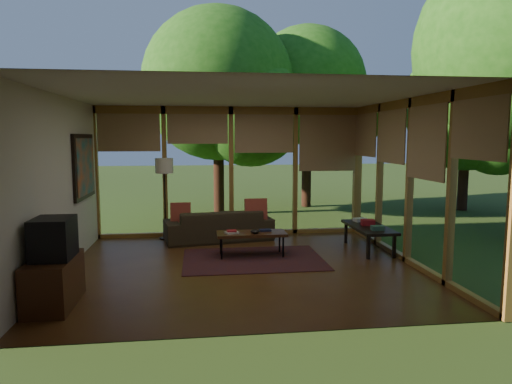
{
  "coord_description": "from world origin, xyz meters",
  "views": [
    {
      "loc": [
        -0.69,
        -7.06,
        2.06
      ],
      "look_at": [
        0.3,
        0.7,
        1.13
      ],
      "focal_mm": 32.0,
      "sensor_mm": 36.0,
      "label": 1
    }
  ],
  "objects": [
    {
      "name": "wall_painting",
      "position": [
        -2.71,
        1.4,
        1.55
      ],
      "size": [
        0.06,
        1.35,
        1.15
      ],
      "color": "black",
      "rests_on": "wall_left"
    },
    {
      "name": "window_wall_back",
      "position": [
        0.0,
        2.5,
        1.35
      ],
      "size": [
        5.5,
        0.12,
        2.7
      ],
      "primitive_type": "cube",
      "color": "#A47633",
      "rests_on": "ground"
    },
    {
      "name": "ceiling",
      "position": [
        0.0,
        0.0,
        2.7
      ],
      "size": [
        5.5,
        5.5,
        0.0
      ],
      "primitive_type": "plane",
      "rotation": [
        3.14,
        0.0,
        0.0
      ],
      "color": "white",
      "rests_on": "ground"
    },
    {
      "name": "pillow_right",
      "position": [
        0.45,
        1.95,
        0.6
      ],
      "size": [
        0.45,
        0.24,
        0.47
      ],
      "primitive_type": "cube",
      "rotation": [
        -0.21,
        0.0,
        0.0
      ],
      "color": "maroon",
      "rests_on": "sofa"
    },
    {
      "name": "ct_book_upper",
      "position": [
        -0.14,
        0.62,
        0.47
      ],
      "size": [
        0.16,
        0.12,
        0.03
      ],
      "primitive_type": "cube",
      "rotation": [
        0.0,
        0.0,
        -0.0
      ],
      "color": "maroon",
      "rests_on": "coffee_table"
    },
    {
      "name": "ct_book_side",
      "position": [
        0.46,
        0.75,
        0.44
      ],
      "size": [
        0.21,
        0.17,
        0.03
      ],
      "primitive_type": "cube",
      "rotation": [
        0.0,
        0.0,
        0.11
      ],
      "color": "black",
      "rests_on": "coffee_table"
    },
    {
      "name": "sofa",
      "position": [
        -0.3,
        2.0,
        0.31
      ],
      "size": [
        2.25,
        1.2,
        0.62
      ],
      "primitive_type": "imported",
      "rotation": [
        0.0,
        0.0,
        3.32
      ],
      "color": "#392E1C",
      "rests_on": "floor"
    },
    {
      "name": "pillow_left",
      "position": [
        -1.05,
        1.95,
        0.58
      ],
      "size": [
        0.4,
        0.21,
        0.41
      ],
      "primitive_type": "cube",
      "rotation": [
        -0.21,
        0.0,
        0.0
      ],
      "color": "maroon",
      "rests_on": "sofa"
    },
    {
      "name": "ct_book_lower",
      "position": [
        -0.14,
        0.62,
        0.44
      ],
      "size": [
        0.25,
        0.23,
        0.03
      ],
      "primitive_type": "cube",
      "rotation": [
        0.0,
        0.0,
        0.4
      ],
      "color": "beige",
      "rests_on": "coffee_table"
    },
    {
      "name": "wall_front",
      "position": [
        0.0,
        -2.5,
        1.35
      ],
      "size": [
        5.5,
        0.04,
        2.7
      ],
      "primitive_type": "cube",
      "color": "beige",
      "rests_on": "ground"
    },
    {
      "name": "window_wall_right",
      "position": [
        2.75,
        0.0,
        1.35
      ],
      "size": [
        0.12,
        5.0,
        2.7
      ],
      "primitive_type": "cube",
      "color": "#A47633",
      "rests_on": "ground"
    },
    {
      "name": "side_console",
      "position": [
        2.4,
        0.83,
        0.41
      ],
      "size": [
        0.6,
        1.4,
        0.46
      ],
      "color": "black",
      "rests_on": "floor"
    },
    {
      "name": "console_book_c",
      "position": [
        2.4,
        1.28,
        0.49
      ],
      "size": [
        0.26,
        0.21,
        0.06
      ],
      "primitive_type": "cube",
      "rotation": [
        0.0,
        0.0,
        0.17
      ],
      "color": "beige",
      "rests_on": "side_console"
    },
    {
      "name": "tree_nw",
      "position": [
        -0.14,
        5.26,
        3.45
      ],
      "size": [
        4.01,
        4.01,
        5.46
      ],
      "color": "#321B12",
      "rests_on": "ground"
    },
    {
      "name": "tree_far",
      "position": [
        6.5,
        5.01,
        2.79
      ],
      "size": [
        3.32,
        3.32,
        4.45
      ],
      "color": "#321B12",
      "rests_on": "ground"
    },
    {
      "name": "ct_bowl",
      "position": [
        0.26,
        0.57,
        0.46
      ],
      "size": [
        0.16,
        0.16,
        0.07
      ],
      "primitive_type": "ellipsoid",
      "color": "black",
      "rests_on": "coffee_table"
    },
    {
      "name": "exterior_lawn",
      "position": [
        8.0,
        8.0,
        -0.01
      ],
      "size": [
        40.0,
        40.0,
        0.0
      ],
      "primitive_type": "plane",
      "color": "#334F1D",
      "rests_on": "ground"
    },
    {
      "name": "media_cabinet",
      "position": [
        -2.47,
        -1.37,
        0.3
      ],
      "size": [
        0.5,
        1.0,
        0.6
      ],
      "primitive_type": "cube",
      "color": "#4A2714",
      "rests_on": "floor"
    },
    {
      "name": "wall_left",
      "position": [
        -2.75,
        0.0,
        1.35
      ],
      "size": [
        0.04,
        5.0,
        2.7
      ],
      "primitive_type": "cube",
      "color": "beige",
      "rests_on": "ground"
    },
    {
      "name": "coffee_table",
      "position": [
        0.21,
        0.67,
        0.39
      ],
      "size": [
        1.2,
        0.5,
        0.43
      ],
      "color": "#4A2714",
      "rests_on": "floor"
    },
    {
      "name": "tree_ne",
      "position": [
        2.54,
        6.36,
        3.57
      ],
      "size": [
        3.48,
        3.48,
        5.32
      ],
      "color": "#321B12",
      "rests_on": "ground"
    },
    {
      "name": "rug",
      "position": [
        0.22,
        0.45,
        0.01
      ],
      "size": [
        2.36,
        1.67,
        0.01
      ],
      "primitive_type": "cube",
      "color": "maroon",
      "rests_on": "floor"
    },
    {
      "name": "floor",
      "position": [
        0.0,
        0.0,
        0.0
      ],
      "size": [
        5.5,
        5.5,
        0.0
      ],
      "primitive_type": "plane",
      "color": "brown",
      "rests_on": "ground"
    },
    {
      "name": "floor_lamp",
      "position": [
        -1.37,
        2.27,
        1.41
      ],
      "size": [
        0.36,
        0.36,
        1.65
      ],
      "color": "black",
      "rests_on": "floor"
    },
    {
      "name": "console_book_b",
      "position": [
        2.4,
        0.88,
        0.51
      ],
      "size": [
        0.26,
        0.2,
        0.11
      ],
      "primitive_type": "cube",
      "rotation": [
        0.0,
        0.0,
        -0.13
      ],
      "color": "maroon",
      "rests_on": "side_console"
    },
    {
      "name": "television",
      "position": [
        -2.45,
        -1.37,
        0.85
      ],
      "size": [
        0.45,
        0.55,
        0.5
      ],
      "primitive_type": "cube",
      "color": "black",
      "rests_on": "media_cabinet"
    },
    {
      "name": "console_book_a",
      "position": [
        2.4,
        0.43,
        0.49
      ],
      "size": [
        0.23,
        0.17,
        0.08
      ],
      "primitive_type": "cube",
      "rotation": [
        0.0,
        0.0,
        -0.1
      ],
      "color": "#355E4A",
      "rests_on": "side_console"
    }
  ]
}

